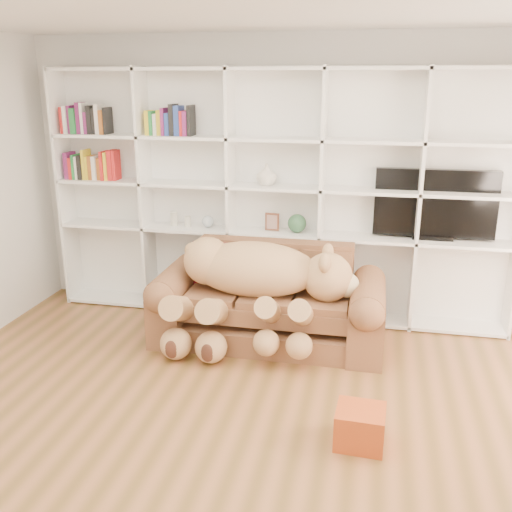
% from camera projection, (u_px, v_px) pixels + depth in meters
% --- Properties ---
extents(floor, '(5.00, 5.00, 0.00)m').
position_uv_depth(floor, '(211.00, 452.00, 3.65)').
color(floor, brown).
rests_on(floor, ground).
extents(wall_back, '(5.00, 0.02, 2.70)m').
position_uv_depth(wall_back, '(279.00, 178.00, 5.58)').
color(wall_back, silver).
rests_on(wall_back, floor).
extents(bookshelf, '(4.43, 0.35, 2.40)m').
position_uv_depth(bookshelf, '(253.00, 184.00, 5.51)').
color(bookshelf, white).
rests_on(bookshelf, floor).
extents(sofa, '(2.03, 0.88, 0.85)m').
position_uv_depth(sofa, '(269.00, 306.00, 5.14)').
color(sofa, brown).
rests_on(sofa, floor).
extents(teddy_bear, '(1.63, 0.87, 0.95)m').
position_uv_depth(teddy_bear, '(254.00, 282.00, 4.91)').
color(teddy_bear, tan).
rests_on(teddy_bear, sofa).
extents(throw_pillow, '(0.41, 0.23, 0.43)m').
position_uv_depth(throw_pillow, '(215.00, 264.00, 5.28)').
color(throw_pillow, '#580F15').
rests_on(throw_pillow, sofa).
extents(gift_box, '(0.33, 0.31, 0.25)m').
position_uv_depth(gift_box, '(360.00, 427.00, 3.70)').
color(gift_box, '#AF4217').
rests_on(gift_box, floor).
extents(tv, '(1.09, 0.18, 0.64)m').
position_uv_depth(tv, '(435.00, 205.00, 5.20)').
color(tv, black).
rests_on(tv, bookshelf).
extents(picture_frame, '(0.14, 0.04, 0.17)m').
position_uv_depth(picture_frame, '(272.00, 222.00, 5.52)').
color(picture_frame, '#5A301F').
rests_on(picture_frame, bookshelf).
extents(green_vase, '(0.18, 0.18, 0.18)m').
position_uv_depth(green_vase, '(297.00, 223.00, 5.47)').
color(green_vase, '#305D3B').
rests_on(green_vase, bookshelf).
extents(figurine_tall, '(0.08, 0.08, 0.14)m').
position_uv_depth(figurine_tall, '(174.00, 219.00, 5.73)').
color(figurine_tall, beige).
rests_on(figurine_tall, bookshelf).
extents(figurine_short, '(0.08, 0.08, 0.11)m').
position_uv_depth(figurine_short, '(188.00, 221.00, 5.70)').
color(figurine_short, beige).
rests_on(figurine_short, bookshelf).
extents(snow_globe, '(0.12, 0.12, 0.12)m').
position_uv_depth(snow_globe, '(208.00, 221.00, 5.66)').
color(snow_globe, silver).
rests_on(snow_globe, bookshelf).
extents(shelf_vase, '(0.23, 0.23, 0.20)m').
position_uv_depth(shelf_vase, '(266.00, 175.00, 5.40)').
color(shelf_vase, beige).
rests_on(shelf_vase, bookshelf).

